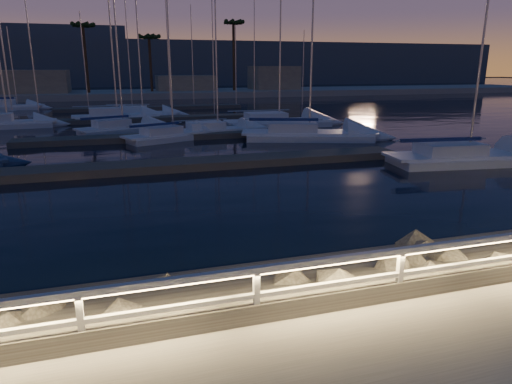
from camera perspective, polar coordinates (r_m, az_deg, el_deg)
ground at (r=9.43m, az=12.09°, el=-13.50°), size 400.00×400.00×0.00m
harbor_water at (r=38.98m, az=-10.73°, el=7.13°), size 400.00×440.00×0.60m
guard_rail at (r=9.06m, az=11.99°, el=-9.29°), size 44.11×0.12×1.06m
riprap at (r=11.89m, az=21.42°, el=-8.81°), size 32.89×2.75×1.27m
floating_docks at (r=40.17m, az=-10.99°, el=8.17°), size 22.00×36.00×0.40m
far_shore at (r=81.41m, az=-14.43°, el=12.03°), size 160.00×14.00×5.20m
palm_left at (r=79.43m, az=-20.83°, el=18.59°), size 3.00×3.00×11.20m
palm_center at (r=80.50m, az=-13.23°, el=18.13°), size 3.00×3.00×9.70m
palm_right at (r=81.94m, az=-2.85°, el=20.02°), size 3.00×3.00×12.20m
distant_hills at (r=141.97m, az=-25.07°, el=14.17°), size 230.00×37.50×18.00m
sailboat_c at (r=33.27m, az=-10.59°, el=7.07°), size 7.42×4.59×12.25m
sailboat_d at (r=27.08m, az=24.59°, el=4.12°), size 9.20×3.81×15.12m
sailboat_e at (r=44.55m, az=-28.83°, el=7.58°), size 7.69×2.80×12.91m
sailboat_f at (r=37.84m, az=-16.53°, el=7.72°), size 7.46×4.52×12.34m
sailboat_g at (r=35.17m, az=-5.11°, el=7.72°), size 7.59×3.14×12.51m
sailboat_h at (r=33.11m, az=6.20°, el=7.30°), size 9.87×5.64×16.12m
sailboat_j at (r=49.05m, az=-14.19°, el=9.53°), size 7.62×3.09×12.63m
sailboat_l at (r=40.23m, az=2.55°, el=8.81°), size 9.60×3.20×16.04m
sailboat_m at (r=63.53m, az=-28.48°, el=9.43°), size 7.46×3.03×12.43m
sailboat_n at (r=46.56m, az=-17.20°, el=9.06°), size 8.45×3.07×14.13m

